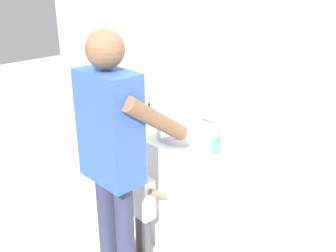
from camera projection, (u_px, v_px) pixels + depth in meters
ground_plane at (154, 248)px, 3.08m from camera, size 14.00×14.00×0.00m
back_wall at (212, 66)px, 2.97m from camera, size 4.40×0.10×2.70m
vanity_cabinet at (182, 186)px, 3.11m from camera, size 1.22×0.54×0.87m
sink_basin at (181, 130)px, 2.91m from camera, size 0.35×0.35×0.11m
faucet at (200, 119)px, 3.04m from camera, size 0.18×0.14×0.18m
toothbrush_cup at (216, 146)px, 2.66m from camera, size 0.07×0.07×0.21m
soap_bottle at (149, 114)px, 3.20m from camera, size 0.06×0.06×0.17m
child_toddler at (143, 202)px, 2.83m from camera, size 0.24×0.24×0.79m
adult_parent at (113, 143)px, 2.42m from camera, size 0.54×0.56×1.73m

